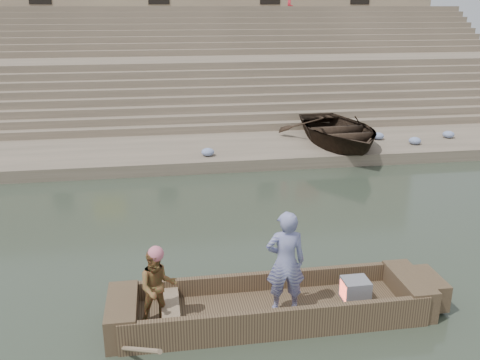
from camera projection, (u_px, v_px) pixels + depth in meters
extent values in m
plane|color=#273225|center=(275.00, 255.00, 11.41)|extent=(120.00, 120.00, 0.00)
cube|color=gray|center=(226.00, 151.00, 18.83)|extent=(32.00, 4.00, 0.40)
cube|color=gray|center=(206.00, 87.00, 25.46)|extent=(32.00, 3.00, 2.80)
cube|color=gray|center=(195.00, 51.00, 31.62)|extent=(32.00, 3.00, 5.20)
cube|color=gray|center=(219.00, 133.00, 20.88)|extent=(32.00, 0.50, 0.70)
cube|color=gray|center=(218.00, 126.00, 21.30)|extent=(32.00, 0.50, 1.00)
cube|color=gray|center=(216.00, 120.00, 21.72)|extent=(32.00, 0.50, 1.30)
cube|color=gray|center=(215.00, 114.00, 22.14)|extent=(32.00, 0.50, 1.60)
cube|color=gray|center=(213.00, 109.00, 22.56)|extent=(32.00, 0.50, 1.90)
cube|color=gray|center=(212.00, 103.00, 22.98)|extent=(32.00, 0.50, 2.20)
cube|color=gray|center=(211.00, 98.00, 23.40)|extent=(32.00, 0.50, 2.50)
cube|color=gray|center=(210.00, 93.00, 23.82)|extent=(32.00, 0.50, 2.80)
cube|color=gray|center=(203.00, 80.00, 27.05)|extent=(32.00, 0.50, 3.10)
cube|color=gray|center=(202.00, 76.00, 27.47)|extent=(32.00, 0.50, 3.40)
cube|color=gray|center=(201.00, 72.00, 27.89)|extent=(32.00, 0.50, 3.70)
cube|color=gray|center=(200.00, 68.00, 28.31)|extent=(32.00, 0.50, 4.00)
cube|color=gray|center=(199.00, 64.00, 28.73)|extent=(32.00, 0.50, 4.30)
cube|color=gray|center=(198.00, 60.00, 29.15)|extent=(32.00, 0.50, 4.60)
cube|color=gray|center=(198.00, 57.00, 29.57)|extent=(32.00, 0.50, 4.90)
cube|color=gray|center=(197.00, 53.00, 29.99)|extent=(32.00, 0.50, 5.20)
cube|color=tan|center=(189.00, 0.00, 34.41)|extent=(32.00, 5.00, 11.20)
cube|color=brown|center=(271.00, 312.00, 9.07)|extent=(5.00, 1.30, 0.22)
cube|color=brown|center=(280.00, 324.00, 8.44)|extent=(5.20, 0.12, 0.56)
cube|color=brown|center=(264.00, 286.00, 9.60)|extent=(5.20, 0.12, 0.56)
cube|color=brown|center=(123.00, 316.00, 8.63)|extent=(0.50, 1.30, 0.60)
cube|color=brown|center=(409.00, 291.00, 9.39)|extent=(0.50, 1.30, 0.60)
cube|color=brown|center=(429.00, 288.00, 9.45)|extent=(0.35, 0.90, 0.50)
cube|color=#937A5B|center=(171.00, 307.00, 8.72)|extent=(0.30, 1.20, 0.08)
cylinder|color=#937A5B|center=(129.00, 349.00, 7.81)|extent=(1.03, 2.10, 1.36)
sphere|color=#D16779|center=(156.00, 254.00, 8.21)|extent=(0.26, 0.26, 0.26)
imported|color=navy|center=(285.00, 262.00, 8.67)|extent=(0.70, 0.49, 1.83)
imported|color=#256B23|center=(158.00, 287.00, 8.40)|extent=(0.70, 0.57, 1.32)
cube|color=slate|center=(355.00, 290.00, 9.20)|extent=(0.46, 0.42, 0.40)
cube|color=#E5593F|center=(344.00, 291.00, 9.17)|extent=(0.04, 0.34, 0.32)
imported|color=#2D2116|center=(338.00, 130.00, 18.84)|extent=(3.83, 5.19, 1.04)
ellipsoid|color=#3F5999|center=(378.00, 136.00, 19.60)|extent=(0.44, 0.44, 0.26)
ellipsoid|color=#3F5999|center=(415.00, 141.00, 18.91)|extent=(0.44, 0.44, 0.26)
ellipsoid|color=#3F5999|center=(448.00, 134.00, 19.84)|extent=(0.44, 0.44, 0.26)
ellipsoid|color=#3F5999|center=(208.00, 152.00, 17.45)|extent=(0.44, 0.44, 0.26)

